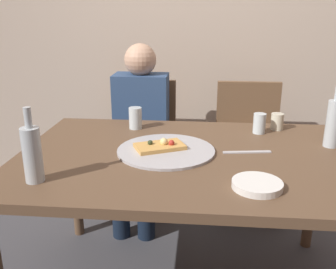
# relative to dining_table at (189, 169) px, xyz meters

# --- Properties ---
(back_wall) EXTENTS (6.00, 0.10, 2.60)m
(back_wall) POSITION_rel_dining_table_xyz_m (0.00, 1.39, 0.62)
(back_wall) COLOR #BCA893
(back_wall) RESTS_ON ground_plane
(dining_table) EXTENTS (1.54, 1.04, 0.76)m
(dining_table) POSITION_rel_dining_table_xyz_m (0.00, 0.00, 0.00)
(dining_table) COLOR brown
(dining_table) RESTS_ON ground_plane
(pizza_tray) EXTENTS (0.45, 0.45, 0.01)m
(pizza_tray) POSITION_rel_dining_table_xyz_m (-0.11, 0.02, 0.08)
(pizza_tray) COLOR #ADADB2
(pizza_tray) RESTS_ON dining_table
(pizza_slice_last) EXTENTS (0.25, 0.21, 0.05)m
(pizza_slice_last) POSITION_rel_dining_table_xyz_m (-0.13, 0.03, 0.10)
(pizza_slice_last) COLOR tan
(pizza_slice_last) RESTS_ON pizza_tray
(wine_bottle) EXTENTS (0.07, 0.07, 0.29)m
(wine_bottle) POSITION_rel_dining_table_xyz_m (-0.57, -0.34, 0.19)
(wine_bottle) COLOR #B2BCC1
(wine_bottle) RESTS_ON dining_table
(beer_bottle) EXTENTS (0.07, 0.07, 0.29)m
(beer_bottle) POSITION_rel_dining_table_xyz_m (0.67, 0.16, 0.19)
(beer_bottle) COLOR #B2BCC1
(beer_bottle) RESTS_ON dining_table
(tumbler_near) EXTENTS (0.06, 0.06, 0.11)m
(tumbler_near) POSITION_rel_dining_table_xyz_m (0.36, 0.34, 0.12)
(tumbler_near) COLOR silver
(tumbler_near) RESTS_ON dining_table
(tumbler_far) EXTENTS (0.07, 0.07, 0.09)m
(tumbler_far) POSITION_rel_dining_table_xyz_m (0.46, 0.41, 0.12)
(tumbler_far) COLOR beige
(tumbler_far) RESTS_ON dining_table
(wine_glass) EXTENTS (0.07, 0.07, 0.12)m
(wine_glass) POSITION_rel_dining_table_xyz_m (-0.31, 0.36, 0.13)
(wine_glass) COLOR silver
(wine_glass) RESTS_ON dining_table
(plate_stack) EXTENTS (0.18, 0.18, 0.03)m
(plate_stack) POSITION_rel_dining_table_xyz_m (0.26, -0.32, 0.09)
(plate_stack) COLOR white
(plate_stack) RESTS_ON dining_table
(table_knife) EXTENTS (0.22, 0.05, 0.01)m
(table_knife) POSITION_rel_dining_table_xyz_m (0.26, 0.04, 0.08)
(table_knife) COLOR #B7B7BC
(table_knife) RESTS_ON dining_table
(chair_left) EXTENTS (0.44, 0.44, 0.90)m
(chair_left) POSITION_rel_dining_table_xyz_m (-0.35, 0.92, -0.17)
(chair_left) COLOR brown
(chair_left) RESTS_ON ground_plane
(chair_right) EXTENTS (0.44, 0.44, 0.90)m
(chair_right) POSITION_rel_dining_table_xyz_m (0.38, 0.92, -0.17)
(chair_right) COLOR brown
(chair_right) RESTS_ON ground_plane
(guest_in_sweater) EXTENTS (0.36, 0.56, 1.17)m
(guest_in_sweater) POSITION_rel_dining_table_xyz_m (-0.35, 0.77, -0.04)
(guest_in_sweater) COLOR navy
(guest_in_sweater) RESTS_ON ground_plane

